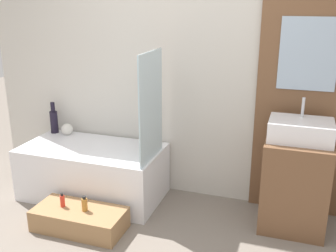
{
  "coord_description": "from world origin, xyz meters",
  "views": [
    {
      "loc": [
        0.92,
        -1.86,
        1.83
      ],
      "look_at": [
        0.05,
        0.71,
        0.95
      ],
      "focal_mm": 42.0,
      "sensor_mm": 36.0,
      "label": 1
    }
  ],
  "objects_px": {
    "vase_round_light": "(67,129)",
    "bathtub": "(93,171)",
    "sink": "(301,130)",
    "wooden_step_bench": "(80,219)",
    "vase_tall_dark": "(54,120)",
    "bottle_soap_secondary": "(85,204)",
    "bottle_soap_primary": "(62,201)"
  },
  "relations": [
    {
      "from": "wooden_step_bench",
      "to": "sink",
      "type": "bearing_deg",
      "value": 20.91
    },
    {
      "from": "bathtub",
      "to": "bottle_soap_primary",
      "type": "height_order",
      "value": "bathtub"
    },
    {
      "from": "bottle_soap_secondary",
      "to": "bathtub",
      "type": "bearing_deg",
      "value": 112.46
    },
    {
      "from": "vase_round_light",
      "to": "bathtub",
      "type": "bearing_deg",
      "value": -29.97
    },
    {
      "from": "vase_tall_dark",
      "to": "bottle_soap_primary",
      "type": "distance_m",
      "value": 1.09
    },
    {
      "from": "wooden_step_bench",
      "to": "bottle_soap_secondary",
      "type": "height_order",
      "value": "bottle_soap_secondary"
    },
    {
      "from": "vase_round_light",
      "to": "bottle_soap_primary",
      "type": "bearing_deg",
      "value": -61.49
    },
    {
      "from": "bathtub",
      "to": "vase_tall_dark",
      "type": "distance_m",
      "value": 0.73
    },
    {
      "from": "vase_tall_dark",
      "to": "bottle_soap_primary",
      "type": "relative_size",
      "value": 2.62
    },
    {
      "from": "sink",
      "to": "vase_tall_dark",
      "type": "xyz_separation_m",
      "value": [
        -2.41,
        0.19,
        -0.21
      ]
    },
    {
      "from": "bathtub",
      "to": "bottle_soap_primary",
      "type": "relative_size",
      "value": 10.68
    },
    {
      "from": "bathtub",
      "to": "vase_round_light",
      "type": "relative_size",
      "value": 11.23
    },
    {
      "from": "vase_tall_dark",
      "to": "sink",
      "type": "bearing_deg",
      "value": -4.44
    },
    {
      "from": "bathtub",
      "to": "vase_round_light",
      "type": "xyz_separation_m",
      "value": [
        -0.41,
        0.24,
        0.31
      ]
    },
    {
      "from": "sink",
      "to": "bottle_soap_secondary",
      "type": "xyz_separation_m",
      "value": [
        -1.61,
        -0.64,
        -0.61
      ]
    },
    {
      "from": "wooden_step_bench",
      "to": "bottle_soap_primary",
      "type": "xyz_separation_m",
      "value": [
        -0.15,
        0.0,
        0.15
      ]
    },
    {
      "from": "bathtub",
      "to": "bottle_soap_primary",
      "type": "xyz_separation_m",
      "value": [
        0.03,
        -0.57,
        -0.02
      ]
    },
    {
      "from": "bathtub",
      "to": "sink",
      "type": "bearing_deg",
      "value": 2.15
    },
    {
      "from": "wooden_step_bench",
      "to": "bottle_soap_secondary",
      "type": "xyz_separation_m",
      "value": [
        0.06,
        0.0,
        0.15
      ]
    },
    {
      "from": "wooden_step_bench",
      "to": "vase_tall_dark",
      "type": "distance_m",
      "value": 1.24
    },
    {
      "from": "bathtub",
      "to": "bottle_soap_secondary",
      "type": "relative_size",
      "value": 10.12
    },
    {
      "from": "bathtub",
      "to": "wooden_step_bench",
      "type": "distance_m",
      "value": 0.62
    },
    {
      "from": "wooden_step_bench",
      "to": "bottle_soap_secondary",
      "type": "distance_m",
      "value": 0.16
    },
    {
      "from": "wooden_step_bench",
      "to": "sink",
      "type": "distance_m",
      "value": 1.93
    },
    {
      "from": "wooden_step_bench",
      "to": "vase_round_light",
      "type": "distance_m",
      "value": 1.1
    },
    {
      "from": "wooden_step_bench",
      "to": "vase_tall_dark",
      "type": "bearing_deg",
      "value": 132.34
    },
    {
      "from": "sink",
      "to": "vase_tall_dark",
      "type": "relative_size",
      "value": 1.51
    },
    {
      "from": "wooden_step_bench",
      "to": "bottle_soap_secondary",
      "type": "relative_size",
      "value": 5.8
    },
    {
      "from": "bottle_soap_primary",
      "to": "sink",
      "type": "bearing_deg",
      "value": 19.3
    },
    {
      "from": "sink",
      "to": "vase_round_light",
      "type": "bearing_deg",
      "value": 175.74
    },
    {
      "from": "wooden_step_bench",
      "to": "bottle_soap_primary",
      "type": "distance_m",
      "value": 0.21
    },
    {
      "from": "bathtub",
      "to": "wooden_step_bench",
      "type": "relative_size",
      "value": 1.75
    }
  ]
}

